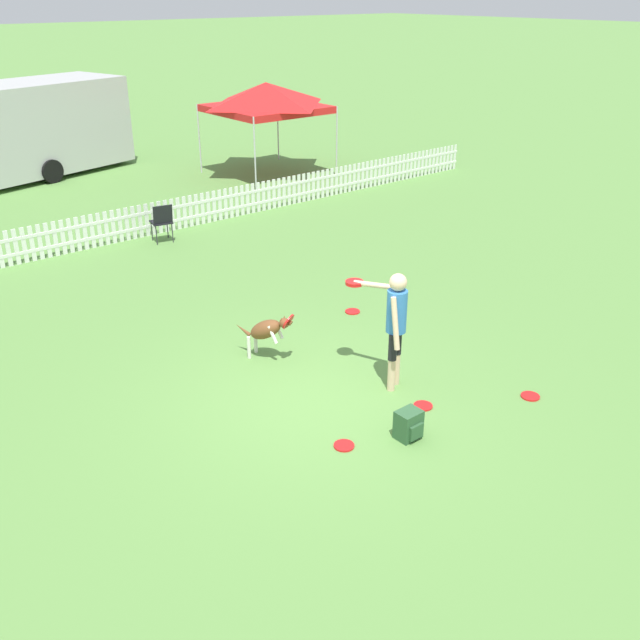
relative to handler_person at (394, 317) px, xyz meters
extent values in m
plane|color=#5B8C42|center=(-1.06, 0.36, -1.09)|extent=(240.00, 240.00, 0.00)
cylinder|color=beige|center=(-0.08, -0.08, -0.85)|extent=(0.11, 0.11, 0.49)
cylinder|color=black|center=(-0.08, -0.08, -0.41)|extent=(0.12, 0.12, 0.40)
cylinder|color=beige|center=(0.10, 0.01, -0.85)|extent=(0.11, 0.11, 0.49)
cylinder|color=black|center=(0.10, 0.01, -0.41)|extent=(0.12, 0.12, 0.40)
cylinder|color=#3372BF|center=(0.01, -0.04, 0.09)|extent=(0.37, 0.37, 0.61)
sphere|color=beige|center=(0.01, -0.04, 0.52)|extent=(0.24, 0.24, 0.24)
cylinder|color=beige|center=(-0.15, -0.18, 0.01)|extent=(0.10, 0.22, 0.74)
cylinder|color=beige|center=(0.04, 0.38, 0.33)|extent=(0.32, 0.72, 0.14)
cylinder|color=red|center=(-0.09, 0.72, 0.29)|extent=(0.26, 0.26, 0.02)
cylinder|color=red|center=(-0.09, 0.72, 0.31)|extent=(0.26, 0.26, 0.02)
ellipsoid|color=brown|center=(-0.89, 1.82, -0.60)|extent=(0.54, 0.68, 0.50)
ellipsoid|color=white|center=(-0.89, 1.82, -0.65)|extent=(0.29, 0.36, 0.24)
sphere|color=brown|center=(-0.75, 1.53, -0.43)|extent=(0.15, 0.15, 0.15)
cone|color=brown|center=(-0.72, 1.47, -0.39)|extent=(0.14, 0.16, 0.13)
cylinder|color=red|center=(-0.72, 1.47, -0.39)|extent=(0.30, 0.24, 0.24)
cone|color=brown|center=(-0.72, 1.57, -0.37)|extent=(0.05, 0.05, 0.07)
cone|color=brown|center=(-0.80, 1.53, -0.37)|extent=(0.05, 0.05, 0.07)
cylinder|color=white|center=(-0.90, 2.09, -0.91)|extent=(0.06, 0.06, 0.36)
cylinder|color=white|center=(-1.09, 1.99, -0.91)|extent=(0.06, 0.06, 0.36)
cylinder|color=white|center=(-0.73, 1.71, -0.61)|extent=(0.12, 0.18, 0.28)
cylinder|color=white|center=(-0.90, 1.63, -0.61)|extent=(0.12, 0.18, 0.28)
cone|color=brown|center=(-1.07, 2.18, -0.69)|extent=(0.18, 0.27, 0.19)
cylinder|color=red|center=(-0.06, -0.69, -1.08)|extent=(0.26, 0.26, 0.02)
cylinder|color=red|center=(1.28, 2.26, -1.08)|extent=(0.26, 0.26, 0.02)
cylinder|color=red|center=(1.29, -1.46, -1.08)|extent=(0.26, 0.26, 0.02)
cylinder|color=red|center=(-1.51, -0.70, -1.08)|extent=(0.26, 0.26, 0.02)
cube|color=#2D5633|center=(-0.75, -1.07, -0.90)|extent=(0.31, 0.25, 0.39)
cube|color=#2D5633|center=(-0.75, -1.21, -0.94)|extent=(0.22, 0.04, 0.19)
cube|color=white|center=(-1.06, 8.43, -0.87)|extent=(24.46, 0.04, 0.06)
cube|color=white|center=(-1.06, 8.43, -0.55)|extent=(24.46, 0.04, 0.06)
cube|color=white|center=(-2.78, 8.43, -0.71)|extent=(0.09, 0.02, 0.76)
cube|color=white|center=(-2.61, 8.43, -0.71)|extent=(0.09, 0.02, 0.76)
cube|color=white|center=(-2.45, 8.43, -0.71)|extent=(0.09, 0.02, 0.76)
cube|color=white|center=(-2.29, 8.43, -0.71)|extent=(0.09, 0.02, 0.76)
cube|color=white|center=(-2.12, 8.43, -0.71)|extent=(0.09, 0.02, 0.76)
cube|color=white|center=(-1.96, 8.43, -0.71)|extent=(0.09, 0.02, 0.76)
cube|color=white|center=(-1.80, 8.43, -0.71)|extent=(0.09, 0.02, 0.76)
cube|color=white|center=(-1.64, 8.43, -0.71)|extent=(0.09, 0.02, 0.76)
cube|color=white|center=(-1.47, 8.43, -0.71)|extent=(0.09, 0.02, 0.76)
cube|color=white|center=(-1.31, 8.43, -0.71)|extent=(0.09, 0.02, 0.76)
cube|color=white|center=(-1.15, 8.43, -0.71)|extent=(0.09, 0.02, 0.76)
cube|color=white|center=(-0.98, 8.43, -0.71)|extent=(0.09, 0.02, 0.76)
cube|color=white|center=(-0.82, 8.43, -0.71)|extent=(0.09, 0.02, 0.76)
cube|color=white|center=(-0.66, 8.43, -0.71)|extent=(0.09, 0.02, 0.76)
cube|color=white|center=(-0.49, 8.43, -0.71)|extent=(0.09, 0.02, 0.76)
cube|color=white|center=(-0.33, 8.43, -0.71)|extent=(0.09, 0.02, 0.76)
cube|color=white|center=(-0.17, 8.43, -0.71)|extent=(0.09, 0.02, 0.76)
cube|color=white|center=(0.00, 8.43, -0.71)|extent=(0.09, 0.02, 0.76)
cube|color=white|center=(0.16, 8.43, -0.71)|extent=(0.09, 0.02, 0.76)
cube|color=white|center=(0.32, 8.43, -0.71)|extent=(0.09, 0.02, 0.76)
cube|color=white|center=(0.48, 8.43, -0.71)|extent=(0.09, 0.02, 0.76)
cube|color=white|center=(0.65, 8.43, -0.71)|extent=(0.09, 0.02, 0.76)
cube|color=white|center=(0.81, 8.43, -0.71)|extent=(0.09, 0.02, 0.76)
cube|color=white|center=(0.97, 8.43, -0.71)|extent=(0.09, 0.02, 0.76)
cube|color=white|center=(1.14, 8.43, -0.71)|extent=(0.09, 0.02, 0.76)
cube|color=white|center=(1.30, 8.43, -0.71)|extent=(0.09, 0.02, 0.76)
cube|color=white|center=(1.46, 8.43, -0.71)|extent=(0.09, 0.02, 0.76)
cube|color=white|center=(1.63, 8.43, -0.71)|extent=(0.09, 0.02, 0.76)
cube|color=white|center=(1.79, 8.43, -0.71)|extent=(0.09, 0.02, 0.76)
cube|color=white|center=(1.95, 8.43, -0.71)|extent=(0.09, 0.02, 0.76)
cube|color=white|center=(2.12, 8.43, -0.71)|extent=(0.09, 0.02, 0.76)
cube|color=white|center=(2.28, 8.43, -0.71)|extent=(0.09, 0.02, 0.76)
cube|color=white|center=(2.44, 8.43, -0.71)|extent=(0.09, 0.02, 0.76)
cube|color=white|center=(2.60, 8.43, -0.71)|extent=(0.09, 0.02, 0.76)
cube|color=white|center=(2.77, 8.43, -0.71)|extent=(0.09, 0.02, 0.76)
cube|color=white|center=(2.93, 8.43, -0.71)|extent=(0.09, 0.02, 0.76)
cube|color=white|center=(3.09, 8.43, -0.71)|extent=(0.09, 0.02, 0.76)
cube|color=white|center=(3.26, 8.43, -0.71)|extent=(0.09, 0.02, 0.76)
cube|color=white|center=(3.42, 8.43, -0.71)|extent=(0.09, 0.02, 0.76)
cube|color=white|center=(3.58, 8.43, -0.71)|extent=(0.09, 0.02, 0.76)
cube|color=white|center=(3.75, 8.43, -0.71)|extent=(0.09, 0.02, 0.76)
cube|color=white|center=(3.91, 8.43, -0.71)|extent=(0.09, 0.02, 0.76)
cube|color=white|center=(4.07, 8.43, -0.71)|extent=(0.09, 0.02, 0.76)
cube|color=white|center=(4.24, 8.43, -0.71)|extent=(0.09, 0.02, 0.76)
cube|color=white|center=(4.40, 8.43, -0.71)|extent=(0.09, 0.02, 0.76)
cube|color=white|center=(4.56, 8.43, -0.71)|extent=(0.09, 0.02, 0.76)
cube|color=white|center=(4.72, 8.43, -0.71)|extent=(0.09, 0.02, 0.76)
cube|color=white|center=(4.89, 8.43, -0.71)|extent=(0.09, 0.02, 0.76)
cube|color=white|center=(5.05, 8.43, -0.71)|extent=(0.09, 0.02, 0.76)
cube|color=white|center=(5.21, 8.43, -0.71)|extent=(0.09, 0.02, 0.76)
cube|color=white|center=(5.38, 8.43, -0.71)|extent=(0.09, 0.02, 0.76)
cube|color=white|center=(5.54, 8.43, -0.71)|extent=(0.09, 0.02, 0.76)
cube|color=white|center=(5.70, 8.43, -0.71)|extent=(0.09, 0.02, 0.76)
cube|color=white|center=(5.87, 8.43, -0.71)|extent=(0.09, 0.02, 0.76)
cube|color=white|center=(6.03, 8.43, -0.71)|extent=(0.09, 0.02, 0.76)
cube|color=white|center=(6.19, 8.43, -0.71)|extent=(0.09, 0.02, 0.76)
cube|color=white|center=(6.35, 8.43, -0.71)|extent=(0.09, 0.02, 0.76)
cube|color=white|center=(6.52, 8.43, -0.71)|extent=(0.09, 0.02, 0.76)
cube|color=white|center=(6.68, 8.43, -0.71)|extent=(0.09, 0.02, 0.76)
cube|color=white|center=(6.84, 8.43, -0.71)|extent=(0.09, 0.02, 0.76)
cube|color=white|center=(7.01, 8.43, -0.71)|extent=(0.09, 0.02, 0.76)
cube|color=white|center=(7.17, 8.43, -0.71)|extent=(0.09, 0.02, 0.76)
cube|color=white|center=(7.33, 8.43, -0.71)|extent=(0.09, 0.02, 0.76)
cube|color=white|center=(7.50, 8.43, -0.71)|extent=(0.09, 0.02, 0.76)
cube|color=white|center=(7.66, 8.43, -0.71)|extent=(0.09, 0.02, 0.76)
cube|color=white|center=(7.82, 8.43, -0.71)|extent=(0.09, 0.02, 0.76)
cube|color=white|center=(7.99, 8.43, -0.71)|extent=(0.09, 0.02, 0.76)
cube|color=white|center=(8.15, 8.43, -0.71)|extent=(0.09, 0.02, 0.76)
cube|color=white|center=(8.31, 8.43, -0.71)|extent=(0.09, 0.02, 0.76)
cube|color=white|center=(8.47, 8.43, -0.71)|extent=(0.09, 0.02, 0.76)
cube|color=white|center=(8.64, 8.43, -0.71)|extent=(0.09, 0.02, 0.76)
cube|color=white|center=(8.80, 8.43, -0.71)|extent=(0.09, 0.02, 0.76)
cube|color=white|center=(8.96, 8.43, -0.71)|extent=(0.09, 0.02, 0.76)
cube|color=white|center=(9.13, 8.43, -0.71)|extent=(0.09, 0.02, 0.76)
cube|color=white|center=(9.29, 8.43, -0.71)|extent=(0.09, 0.02, 0.76)
cube|color=white|center=(9.45, 8.43, -0.71)|extent=(0.09, 0.02, 0.76)
cube|color=white|center=(9.62, 8.43, -0.71)|extent=(0.09, 0.02, 0.76)
cube|color=white|center=(9.78, 8.43, -0.71)|extent=(0.09, 0.02, 0.76)
cube|color=white|center=(9.94, 8.43, -0.71)|extent=(0.09, 0.02, 0.76)
cube|color=white|center=(10.11, 8.43, -0.71)|extent=(0.09, 0.02, 0.76)
cube|color=white|center=(10.27, 8.43, -0.71)|extent=(0.09, 0.02, 0.76)
cube|color=white|center=(10.43, 8.43, -0.71)|extent=(0.09, 0.02, 0.76)
cube|color=white|center=(10.59, 8.43, -0.71)|extent=(0.09, 0.02, 0.76)
cube|color=white|center=(10.76, 8.43, -0.71)|extent=(0.09, 0.02, 0.76)
cube|color=white|center=(10.92, 8.43, -0.71)|extent=(0.09, 0.02, 0.76)
cube|color=white|center=(11.08, 8.43, -0.71)|extent=(0.09, 0.02, 0.76)
cylinder|color=#333338|center=(0.77, 8.02, -0.87)|extent=(0.02, 0.02, 0.45)
cylinder|color=#333338|center=(0.41, 8.09, -0.87)|extent=(0.02, 0.02, 0.45)
cylinder|color=#333338|center=(0.70, 7.66, -0.87)|extent=(0.02, 0.02, 0.45)
cylinder|color=#333338|center=(0.34, 7.73, -0.87)|extent=(0.02, 0.02, 0.45)
cube|color=black|center=(0.56, 7.87, -0.64)|extent=(0.50, 0.50, 0.03)
cube|color=black|center=(0.52, 7.68, -0.42)|extent=(0.44, 0.17, 0.43)
cylinder|color=silver|center=(4.66, 10.09, -0.07)|extent=(0.04, 0.04, 2.05)
cylinder|color=silver|center=(7.62, 10.09, -0.07)|extent=(0.04, 0.04, 2.05)
cylinder|color=silver|center=(4.66, 13.06, -0.07)|extent=(0.04, 0.04, 2.05)
cylinder|color=silver|center=(7.62, 13.06, -0.07)|extent=(0.04, 0.04, 2.05)
cube|color=red|center=(6.14, 11.58, 0.86)|extent=(2.96, 2.96, 0.20)
pyramid|color=red|center=(6.14, 11.58, 1.28)|extent=(2.96, 2.96, 0.65)
cube|color=#B7B7B7|center=(0.94, 16.01, 0.34)|extent=(5.39, 3.53, 2.57)
cone|color=#3F3F42|center=(3.73, 16.73, -0.84)|extent=(0.82, 0.39, 0.20)
cylinder|color=black|center=(0.04, 17.00, -0.75)|extent=(0.70, 0.34, 0.68)
cylinder|color=black|center=(0.64, 14.71, -0.75)|extent=(0.70, 0.34, 0.68)
camera|label=1|loc=(-6.42, -6.22, 4.09)|focal=40.00mm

